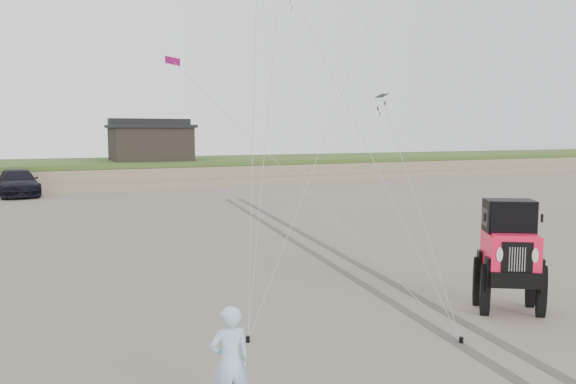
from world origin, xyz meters
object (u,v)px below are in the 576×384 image
(cabin, at_px, (150,142))
(truck_c, at_px, (18,183))
(jeep, at_px, (509,268))
(man, at_px, (230,362))

(cabin, relative_size, truck_c, 1.13)
(jeep, relative_size, man, 3.33)
(man, bearing_deg, cabin, -98.44)
(man, bearing_deg, jeep, -164.46)
(truck_c, xyz_separation_m, man, (3.18, -31.94, -0.02))
(cabin, xyz_separation_m, jeep, (0.69, -36.83, -2.24))
(cabin, bearing_deg, jeep, -88.93)
(cabin, relative_size, man, 3.97)
(cabin, height_order, jeep, cabin)
(truck_c, distance_m, man, 32.10)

